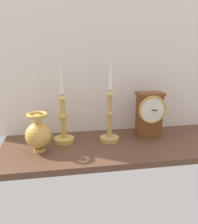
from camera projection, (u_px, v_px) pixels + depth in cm
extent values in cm
cube|color=#523626|center=(124.00, 146.00, 101.42)|extent=(100.00, 36.00, 2.40)
cube|color=silver|center=(115.00, 61.00, 110.13)|extent=(120.00, 2.00, 65.00)
cube|color=brown|center=(149.00, 116.00, 107.17)|extent=(10.30, 6.38, 18.65)
cube|color=brown|center=(150.00, 94.00, 104.55)|extent=(11.53, 7.14, 1.20)
torus|color=tan|center=(152.00, 110.00, 102.79)|extent=(12.28, 1.12, 12.28)
cylinder|color=silver|center=(153.00, 110.00, 102.69)|extent=(10.27, 0.40, 10.27)
cube|color=black|center=(153.00, 110.00, 102.41)|extent=(3.25, 3.12, 0.30)
cylinder|color=tan|center=(109.00, 139.00, 103.48)|extent=(8.09, 8.09, 1.80)
cylinder|color=tan|center=(110.00, 116.00, 100.82)|extent=(1.96, 1.96, 18.36)
sphere|color=tan|center=(110.00, 114.00, 100.58)|extent=(3.14, 3.14, 3.14)
cone|color=tan|center=(110.00, 92.00, 98.14)|extent=(4.04, 4.04, 2.00)
cone|color=white|center=(110.00, 72.00, 96.00)|extent=(1.87, 1.87, 14.28)
cylinder|color=gold|center=(64.00, 140.00, 102.51)|extent=(8.55, 8.55, 1.80)
cylinder|color=gold|center=(63.00, 118.00, 100.05)|extent=(2.14, 2.14, 16.91)
sphere|color=gold|center=(63.00, 117.00, 99.82)|extent=(3.43, 3.43, 3.43)
cone|color=gold|center=(62.00, 96.00, 97.56)|extent=(3.92, 3.92, 2.00)
cone|color=silver|center=(61.00, 76.00, 95.40)|extent=(2.15, 2.15, 14.37)
cylinder|color=gold|center=(40.00, 149.00, 93.16)|extent=(4.48, 4.48, 1.60)
sphere|color=gold|center=(39.00, 135.00, 91.63)|extent=(9.96, 9.96, 9.96)
cylinder|color=gold|center=(37.00, 119.00, 89.93)|extent=(2.79, 2.79, 2.97)
torus|color=gold|center=(37.00, 115.00, 89.54)|extent=(7.90, 7.90, 1.42)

